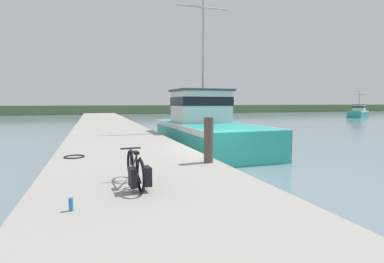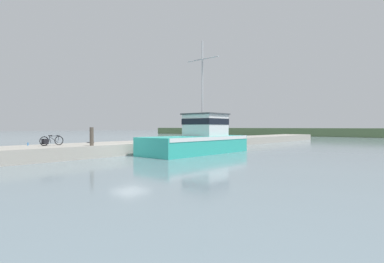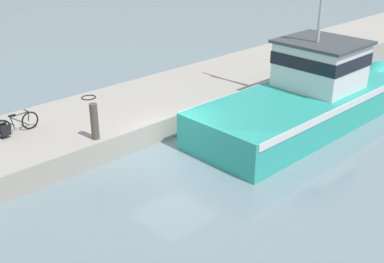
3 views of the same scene
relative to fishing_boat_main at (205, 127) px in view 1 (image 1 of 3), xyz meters
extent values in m
plane|color=gray|center=(-1.49, -6.10, -1.20)|extent=(320.00, 320.00, 0.00)
cube|color=#A39E93|center=(-5.05, -6.10, -0.75)|extent=(4.74, 80.00, 0.88)
cube|color=#567047|center=(28.51, 53.98, -0.23)|extent=(180.00, 5.00, 1.94)
cube|color=teal|center=(0.00, -0.52, -0.48)|extent=(3.74, 10.08, 1.43)
cone|color=teal|center=(-0.01, 5.43, -0.48)|extent=(1.36, 1.82, 1.36)
cube|color=silver|center=(0.00, -0.52, 0.09)|extent=(3.81, 9.88, 0.29)
cube|color=silver|center=(0.00, 0.74, 1.14)|extent=(2.98, 2.74, 1.82)
cube|color=black|center=(0.00, 0.74, 1.46)|extent=(3.04, 2.80, 0.51)
cube|color=#3D4247|center=(0.00, 0.74, 2.11)|extent=(3.21, 2.96, 0.12)
cylinder|color=#B2B2B7|center=(0.00, 0.33, 5.24)|extent=(0.14, 0.14, 6.14)
cylinder|color=#B2B2B7|center=(0.00, 0.33, 6.77)|extent=(3.34, 0.11, 0.10)
cube|color=teal|center=(37.86, 24.28, -0.63)|extent=(5.79, 4.55, 1.14)
cone|color=teal|center=(40.65, 25.86, -0.63)|extent=(1.38, 1.42, 1.08)
cube|color=white|center=(37.86, 24.28, -0.17)|extent=(5.72, 4.53, 0.23)
cube|color=white|center=(38.45, 24.62, 0.43)|extent=(2.29, 2.32, 0.98)
cube|color=black|center=(38.45, 24.62, 0.61)|extent=(2.33, 2.36, 0.28)
cube|color=#3D4247|center=(38.45, 24.62, 0.99)|extent=(2.47, 2.50, 0.12)
cylinder|color=#B2B2B7|center=(38.24, 24.49, 2.19)|extent=(0.14, 0.14, 2.29)
cylinder|color=#B2B2B7|center=(38.24, 24.49, 2.77)|extent=(1.04, 1.74, 0.10)
torus|color=black|center=(-5.33, -10.55, 0.02)|extent=(0.09, 0.66, 0.66)
torus|color=black|center=(-5.40, -9.49, 0.02)|extent=(0.09, 0.66, 0.66)
cylinder|color=#232833|center=(-5.34, -10.38, -0.06)|extent=(0.06, 0.36, 0.18)
cylinder|color=#232833|center=(-5.36, -10.16, 0.12)|extent=(0.04, 0.14, 0.50)
cylinder|color=#232833|center=(-5.35, -10.33, 0.19)|extent=(0.06, 0.47, 0.38)
cylinder|color=#232833|center=(-5.37, -9.88, 0.11)|extent=(0.07, 0.67, 0.51)
cylinder|color=#232833|center=(-5.38, -9.83, 0.36)|extent=(0.07, 0.55, 0.05)
cylinder|color=#232833|center=(-5.39, -9.53, 0.18)|extent=(0.04, 0.10, 0.34)
cylinder|color=#232833|center=(-5.39, -9.56, 0.40)|extent=(0.44, 0.07, 0.04)
cube|color=black|center=(-5.36, -10.13, 0.39)|extent=(0.11, 0.25, 0.05)
cube|color=black|center=(-5.48, -10.51, -0.02)|extent=(0.14, 0.33, 0.36)
cube|color=black|center=(-5.20, -10.49, -0.02)|extent=(0.14, 0.33, 0.36)
cylinder|color=#51473D|center=(-3.04, -8.27, 0.33)|extent=(0.27, 0.27, 1.29)
torus|color=black|center=(-6.75, -6.20, -0.29)|extent=(0.62, 0.62, 0.04)
cylinder|color=blue|center=(-6.53, -11.18, -0.21)|extent=(0.07, 0.07, 0.21)
camera|label=1|loc=(-6.17, -16.14, 1.40)|focal=28.00mm
camera|label=2|loc=(16.06, -19.49, 0.99)|focal=28.00mm
camera|label=3|loc=(10.20, -16.30, 6.75)|focal=45.00mm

